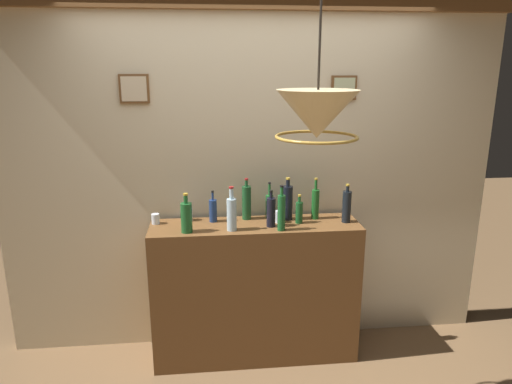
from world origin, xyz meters
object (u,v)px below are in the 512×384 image
(liquor_bottle_brandy, at_px, (213,210))
(liquor_bottle_tequila, at_px, (315,203))
(liquor_bottle_whiskey, at_px, (299,212))
(liquor_bottle_vermouth, at_px, (186,217))
(liquor_bottle_mezcal, at_px, (232,213))
(glass_tumbler_rocks, at_px, (156,219))
(pendant_lamp, at_px, (317,116))
(glass_tumbler_shot, at_px, (279,217))
(glass_tumbler_highball, at_px, (188,214))
(liquor_bottle_amaro, at_px, (247,202))
(liquor_bottle_rye, at_px, (281,212))
(liquor_bottle_scotch, at_px, (288,202))
(liquor_bottle_bourbon, at_px, (347,206))
(liquor_bottle_vodka, at_px, (271,212))
(liquor_bottle_rum, at_px, (269,205))

(liquor_bottle_brandy, height_order, liquor_bottle_tequila, liquor_bottle_tequila)
(liquor_bottle_whiskey, bearing_deg, liquor_bottle_vermouth, -172.34)
(liquor_bottle_mezcal, height_order, glass_tumbler_rocks, liquor_bottle_mezcal)
(glass_tumbler_rocks, bearing_deg, liquor_bottle_whiskey, -5.04)
(liquor_bottle_vermouth, relative_size, pendant_lamp, 0.41)
(pendant_lamp, bearing_deg, glass_tumbler_shot, 93.93)
(glass_tumbler_highball, bearing_deg, liquor_bottle_amaro, -1.30)
(liquor_bottle_brandy, height_order, glass_tumbler_rocks, liquor_bottle_brandy)
(liquor_bottle_rye, xyz_separation_m, glass_tumbler_shot, (0.01, 0.16, -0.09))
(liquor_bottle_vermouth, bearing_deg, liquor_bottle_mezcal, 1.12)
(liquor_bottle_brandy, height_order, liquor_bottle_rye, liquor_bottle_rye)
(liquor_bottle_rye, relative_size, liquor_bottle_scotch, 1.01)
(liquor_bottle_brandy, xyz_separation_m, liquor_bottle_whiskey, (0.60, -0.09, -0.00))
(liquor_bottle_brandy, distance_m, liquor_bottle_mezcal, 0.23)
(liquor_bottle_mezcal, height_order, liquor_bottle_whiskey, liquor_bottle_mezcal)
(liquor_bottle_bourbon, bearing_deg, liquor_bottle_tequila, 154.24)
(liquor_bottle_vodka, height_order, glass_tumbler_shot, liquor_bottle_vodka)
(liquor_bottle_vodka, xyz_separation_m, liquor_bottle_whiskey, (0.21, 0.05, -0.02))
(liquor_bottle_vodka, bearing_deg, liquor_bottle_bourbon, 3.90)
(liquor_bottle_scotch, relative_size, glass_tumbler_shot, 3.60)
(liquor_bottle_rum, height_order, glass_tumbler_rocks, liquor_bottle_rum)
(liquor_bottle_brandy, height_order, liquor_bottle_mezcal, liquor_bottle_mezcal)
(liquor_bottle_vodka, relative_size, glass_tumbler_shot, 3.00)
(liquor_bottle_rum, distance_m, liquor_bottle_vodka, 0.20)
(liquor_bottle_brandy, relative_size, glass_tumbler_rocks, 3.13)
(liquor_bottle_bourbon, bearing_deg, glass_tumbler_rocks, 175.65)
(liquor_bottle_bourbon, xyz_separation_m, liquor_bottle_whiskey, (-0.34, 0.01, -0.03))
(liquor_bottle_rye, distance_m, glass_tumbler_rocks, 0.89)
(glass_tumbler_highball, relative_size, glass_tumbler_shot, 1.05)
(liquor_bottle_bourbon, relative_size, pendant_lamp, 0.42)
(glass_tumbler_shot, bearing_deg, liquor_bottle_vermouth, -168.61)
(liquor_bottle_rum, height_order, liquor_bottle_amaro, liquor_bottle_amaro)
(glass_tumbler_rocks, bearing_deg, pendant_lamp, -43.38)
(liquor_bottle_amaro, xyz_separation_m, liquor_bottle_whiskey, (0.36, -0.13, -0.04))
(pendant_lamp, bearing_deg, liquor_bottle_tequila, 75.99)
(liquor_bottle_bourbon, xyz_separation_m, glass_tumbler_shot, (-0.48, 0.04, -0.07))
(liquor_bottle_rye, relative_size, liquor_bottle_bourbon, 1.13)
(liquor_bottle_scotch, xyz_separation_m, pendant_lamp, (-0.01, -0.87, 0.71))
(liquor_bottle_tequila, height_order, glass_tumbler_rocks, liquor_bottle_tequila)
(liquor_bottle_whiskey, relative_size, glass_tumbler_shot, 2.42)
(liquor_bottle_rye, relative_size, liquor_bottle_tequila, 1.03)
(liquor_bottle_brandy, bearing_deg, liquor_bottle_bourbon, -6.56)
(liquor_bottle_vermouth, bearing_deg, liquor_bottle_whiskey, 7.66)
(liquor_bottle_rye, relative_size, liquor_bottle_whiskey, 1.51)
(liquor_bottle_scotch, distance_m, glass_tumbler_highball, 0.72)
(liquor_bottle_tequila, distance_m, liquor_bottle_scotch, 0.20)
(pendant_lamp, bearing_deg, liquor_bottle_mezcal, 120.14)
(liquor_bottle_tequila, height_order, liquor_bottle_bourbon, liquor_bottle_tequila)
(glass_tumbler_shot, bearing_deg, glass_tumbler_highball, 169.92)
(glass_tumbler_rocks, xyz_separation_m, glass_tumbler_highball, (0.23, 0.05, 0.01))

